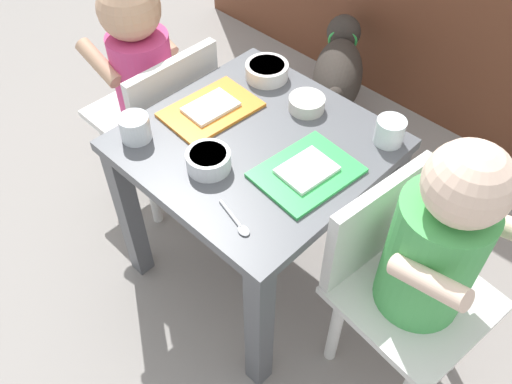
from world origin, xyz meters
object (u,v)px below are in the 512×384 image
at_px(veggie_bowl_far, 307,103).
at_px(dining_table, 256,172).
at_px(dog, 338,71).
at_px(spoon_by_left_tray, 237,222).
at_px(water_cup_right, 135,129).
at_px(seated_child_right, 429,250).
at_px(veggie_bowl_near, 208,160).
at_px(water_cup_left, 390,132).
at_px(seated_child_left, 145,71).
at_px(cereal_bowl_right_side, 267,70).
at_px(food_tray_right, 308,171).
at_px(food_tray_left, 212,108).

bearing_deg(veggie_bowl_far, dining_table, -92.65).
height_order(dog, spoon_by_left_tray, spoon_by_left_tray).
relative_size(dining_table, water_cup_right, 7.78).
height_order(seated_child_right, water_cup_right, seated_child_right).
xyz_separation_m(seated_child_right, veggie_bowl_near, (-0.42, -0.15, 0.04)).
height_order(dining_table, dog, dining_table).
relative_size(water_cup_right, veggie_bowl_near, 0.72).
bearing_deg(veggie_bowl_near, dining_table, 84.27).
bearing_deg(water_cup_left, seated_child_left, -163.97).
bearing_deg(seated_child_left, water_cup_right, -40.01).
bearing_deg(seated_child_left, dining_table, -2.40).
bearing_deg(veggie_bowl_far, dog, 117.47).
distance_m(water_cup_left, cereal_bowl_right_side, 0.34).
bearing_deg(dog, veggie_bowl_near, -73.08).
relative_size(seated_child_left, veggie_bowl_far, 8.23).
distance_m(water_cup_right, cereal_bowl_right_side, 0.35).
distance_m(seated_child_right, food_tray_right, 0.27).
xyz_separation_m(water_cup_left, cereal_bowl_right_side, (-0.34, -0.01, -0.01)).
xyz_separation_m(food_tray_right, water_cup_right, (-0.33, -0.17, 0.02)).
bearing_deg(dining_table, food_tray_right, 1.18).
relative_size(cereal_bowl_right_side, veggie_bowl_far, 1.26).
bearing_deg(dog, spoon_by_left_tray, -65.57).
bearing_deg(seated_child_right, seated_child_left, -179.36).
height_order(seated_child_right, spoon_by_left_tray, seated_child_right).
bearing_deg(water_cup_right, water_cup_left, 43.02).
bearing_deg(veggie_bowl_near, dog, 106.92).
bearing_deg(spoon_by_left_tray, seated_child_right, 36.76).
relative_size(food_tray_left, veggie_bowl_far, 2.66).
bearing_deg(dog, food_tray_left, -80.78).
relative_size(veggie_bowl_far, spoon_by_left_tray, 0.82).
distance_m(seated_child_right, veggie_bowl_far, 0.43).
xyz_separation_m(food_tray_right, spoon_by_left_tray, (-0.01, -0.19, -0.00)).
height_order(dining_table, veggie_bowl_near, veggie_bowl_near).
height_order(seated_child_left, spoon_by_left_tray, seated_child_left).
bearing_deg(seated_child_right, dining_table, -176.33).
distance_m(cereal_bowl_right_side, spoon_by_left_tray, 0.45).
height_order(seated_child_left, veggie_bowl_far, seated_child_left).
distance_m(veggie_bowl_near, veggie_bowl_far, 0.28).
xyz_separation_m(dog, cereal_bowl_right_side, (0.11, -0.46, 0.28)).
xyz_separation_m(water_cup_left, veggie_bowl_far, (-0.19, -0.04, -0.01)).
distance_m(seated_child_left, food_tray_left, 0.27).
bearing_deg(water_cup_left, veggie_bowl_near, -123.96).
xyz_separation_m(dining_table, veggie_bowl_far, (0.01, 0.15, 0.11)).
distance_m(water_cup_left, spoon_by_left_tray, 0.39).
bearing_deg(dog, water_cup_left, -45.00).
xyz_separation_m(veggie_bowl_near, cereal_bowl_right_side, (-0.13, 0.30, -0.00)).
bearing_deg(dog, seated_child_left, -105.12).
bearing_deg(spoon_by_left_tray, dog, 114.43).
distance_m(seated_child_right, food_tray_left, 0.55).
relative_size(water_cup_left, veggie_bowl_near, 0.69).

